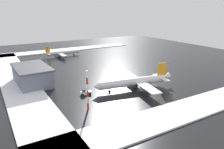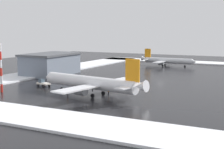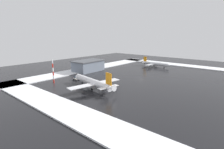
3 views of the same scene
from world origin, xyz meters
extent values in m
plane|color=black|center=(0.00, 0.00, 0.00)|extent=(240.00, 240.00, 0.00)
cube|color=white|center=(0.00, -50.00, 0.27)|extent=(152.00, 16.00, 0.55)
cube|color=white|center=(-67.00, 0.00, 0.27)|extent=(14.00, 116.00, 0.55)
cube|color=white|center=(67.00, 0.00, 0.27)|extent=(14.00, 116.00, 0.55)
cylinder|color=white|center=(40.17, -6.95, 3.67)|extent=(9.11, 31.60, 3.57)
cone|color=white|center=(37.15, -23.67, 3.67)|extent=(3.78, 3.08, 3.39)
cone|color=white|center=(43.23, 9.98, 4.30)|extent=(3.65, 4.23, 3.47)
cube|color=white|center=(49.19, -5.38, 3.36)|extent=(14.24, 6.97, 0.38)
cylinder|color=gray|center=(47.04, -5.53, 2.31)|extent=(2.70, 3.88, 2.10)
cube|color=white|center=(32.27, -2.33, 3.36)|extent=(14.24, 6.97, 0.38)
cylinder|color=gray|center=(34.24, -3.21, 2.31)|extent=(2.70, 3.88, 2.10)
cube|color=orange|center=(42.78, 7.50, 8.18)|extent=(1.12, 4.20, 5.87)
cube|color=white|center=(45.84, 6.73, 4.09)|extent=(5.44, 3.58, 0.25)
cube|color=white|center=(39.65, 7.85, 4.09)|extent=(5.44, 3.58, 0.25)
cylinder|color=black|center=(38.21, -17.79, 2.10)|extent=(0.25, 0.25, 0.73)
cylinder|color=black|center=(38.21, -17.79, 0.58)|extent=(0.57, 1.20, 1.15)
cylinder|color=black|center=(43.00, -4.27, 2.10)|extent=(0.25, 0.25, 0.73)
cylinder|color=black|center=(43.00, -4.27, 0.58)|extent=(0.57, 1.20, 1.15)
cylinder|color=black|center=(38.46, -3.44, 2.10)|extent=(0.25, 0.25, 0.73)
cylinder|color=black|center=(38.46, -3.44, 0.58)|extent=(0.57, 1.20, 1.15)
cylinder|color=silver|center=(-43.59, -11.13, 2.83)|extent=(3.24, 24.28, 2.75)
cone|color=silver|center=(-43.32, 1.96, 2.83)|extent=(2.65, 1.99, 2.61)
cone|color=silver|center=(-43.86, -24.37, 3.31)|extent=(2.39, 2.93, 2.67)
cube|color=silver|center=(-50.26, -13.41, 2.58)|extent=(10.57, 3.77, 0.29)
cylinder|color=gray|center=(-48.64, -13.04, 1.78)|extent=(1.67, 2.78, 1.62)
cube|color=silver|center=(-37.02, -13.68, 2.58)|extent=(10.57, 3.77, 0.29)
cylinder|color=gray|center=(-38.62, -13.25, 1.78)|extent=(1.67, 2.78, 1.62)
cube|color=orange|center=(-43.82, -22.43, 6.30)|extent=(0.36, 3.24, 4.52)
cube|color=silver|center=(-46.24, -22.22, 3.15)|extent=(3.92, 2.18, 0.19)
cube|color=silver|center=(-41.40, -22.32, 3.15)|extent=(3.92, 2.18, 0.19)
cylinder|color=black|center=(-43.41, -2.65, 1.62)|extent=(0.19, 0.19, 0.57)
cylinder|color=black|center=(-43.41, -2.65, 0.44)|extent=(0.30, 0.89, 0.89)
cylinder|color=black|center=(-45.41, -13.51, 1.62)|extent=(0.19, 0.19, 0.57)
cylinder|color=black|center=(-45.41, -13.51, 0.44)|extent=(0.30, 0.89, 0.89)
cylinder|color=black|center=(-41.86, -13.58, 1.62)|extent=(0.19, 0.19, 0.57)
cylinder|color=black|center=(-41.86, -13.58, 0.44)|extent=(0.30, 0.89, 0.89)
cube|color=silver|center=(35.04, -27.41, 1.15)|extent=(3.03, 4.93, 0.50)
cube|color=#3F5160|center=(34.86, -28.31, 1.95)|extent=(1.74, 1.66, 1.10)
cylinder|color=black|center=(35.70, -29.17, 0.45)|extent=(0.48, 0.94, 0.90)
cylinder|color=black|center=(33.76, -28.80, 0.45)|extent=(0.48, 0.94, 0.90)
cylinder|color=black|center=(36.31, -26.01, 0.45)|extent=(0.48, 0.94, 0.90)
cylinder|color=black|center=(34.37, -25.64, 0.45)|extent=(0.48, 0.94, 0.90)
cylinder|color=black|center=(43.80, -11.79, 0.42)|extent=(0.16, 0.16, 0.85)
cylinder|color=black|center=(43.88, -11.97, 0.42)|extent=(0.16, 0.16, 0.85)
cylinder|color=orange|center=(43.84, -11.88, 1.16)|extent=(0.36, 0.36, 0.62)
sphere|color=tan|center=(43.84, -11.88, 1.59)|extent=(0.24, 0.24, 0.24)
cylinder|color=black|center=(32.66, -14.23, 0.42)|extent=(0.16, 0.16, 0.85)
cylinder|color=black|center=(32.72, -14.04, 0.42)|extent=(0.16, 0.16, 0.85)
cylinder|color=orange|center=(32.69, -14.13, 1.16)|extent=(0.36, 0.36, 0.62)
sphere|color=tan|center=(32.69, -14.13, 1.59)|extent=(0.24, 0.24, 0.24)
cylinder|color=black|center=(37.03, -2.54, 0.42)|extent=(0.16, 0.16, 0.85)
cylinder|color=black|center=(37.14, -2.37, 0.42)|extent=(0.16, 0.16, 0.85)
cylinder|color=orange|center=(37.09, -2.45, 1.16)|extent=(0.36, 0.36, 0.62)
sphere|color=tan|center=(37.09, -2.45, 1.59)|extent=(0.24, 0.24, 0.24)
cylinder|color=red|center=(48.16, -32.50, 1.21)|extent=(0.70, 0.70, 2.42)
cylinder|color=white|center=(48.16, -32.50, 3.63)|extent=(0.70, 0.70, 2.42)
cylinder|color=red|center=(48.16, -32.50, 6.05)|extent=(0.70, 0.70, 2.42)
cylinder|color=white|center=(48.16, -32.50, 8.46)|extent=(0.70, 0.70, 2.42)
cylinder|color=red|center=(48.16, -32.50, 10.88)|extent=(0.70, 0.70, 2.42)
cylinder|color=white|center=(48.16, -32.50, 13.30)|extent=(0.70, 0.70, 2.42)
cube|color=slate|center=(9.59, -43.95, 4.00)|extent=(24.45, 14.78, 8.00)
cube|color=#4C4F54|center=(9.59, -43.95, 8.40)|extent=(25.48, 15.82, 0.80)
camera|label=1|loc=(114.55, -61.65, 35.32)|focal=35.00mm
camera|label=2|loc=(122.05, 42.73, 18.63)|focal=55.00mm
camera|label=3|loc=(103.49, 61.31, 28.82)|focal=28.00mm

